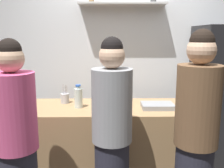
{
  "coord_description": "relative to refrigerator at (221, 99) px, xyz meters",
  "views": [
    {
      "loc": [
        -0.21,
        -2.16,
        1.66
      ],
      "look_at": [
        -0.17,
        0.49,
        1.14
      ],
      "focal_mm": 40.41,
      "sensor_mm": 36.0,
      "label": 1
    }
  ],
  "objects": [
    {
      "name": "back_wall_assembly",
      "position": [
        -1.19,
        0.4,
        0.42
      ],
      "size": [
        4.8,
        0.32,
        2.6
      ],
      "color": "white",
      "rests_on": "ground"
    },
    {
      "name": "refrigerator",
      "position": [
        0.0,
        0.0,
        0.0
      ],
      "size": [
        0.65,
        0.69,
        1.77
      ],
      "color": "black",
      "rests_on": "ground"
    },
    {
      "name": "counter",
      "position": [
        -1.36,
        -0.36,
        -0.44
      ],
      "size": [
        1.82,
        0.71,
        0.89
      ],
      "primitive_type": "cube",
      "color": "#9E7A51",
      "rests_on": "ground"
    },
    {
      "name": "baking_pan",
      "position": [
        -0.88,
        -0.42,
        0.03
      ],
      "size": [
        0.34,
        0.24,
        0.05
      ],
      "primitive_type": "cube",
      "color": "gray",
      "rests_on": "counter"
    },
    {
      "name": "utensil_holder",
      "position": [
        -1.9,
        -0.2,
        0.06
      ],
      "size": [
        0.1,
        0.1,
        0.22
      ],
      "color": "#B2B2B7",
      "rests_on": "counter"
    },
    {
      "name": "wine_bottle_pale_glass",
      "position": [
        -0.51,
        -0.27,
        0.12
      ],
      "size": [
        0.06,
        0.06,
        0.31
      ],
      "color": "#B2BFB2",
      "rests_on": "counter"
    },
    {
      "name": "wine_bottle_amber_glass",
      "position": [
        -1.33,
        -0.39,
        0.11
      ],
      "size": [
        0.07,
        0.07,
        0.28
      ],
      "color": "#472814",
      "rests_on": "counter"
    },
    {
      "name": "wine_bottle_green_glass",
      "position": [
        -0.5,
        -0.62,
        0.13
      ],
      "size": [
        0.07,
        0.07,
        0.32
      ],
      "color": "#19471E",
      "rests_on": "counter"
    },
    {
      "name": "water_bottle_plastic",
      "position": [
        -1.72,
        -0.39,
        0.12
      ],
      "size": [
        0.09,
        0.09,
        0.25
      ],
      "color": "silver",
      "rests_on": "counter"
    },
    {
      "name": "person_grey_hoodie",
      "position": [
        -1.37,
        -1.0,
        -0.07
      ],
      "size": [
        0.34,
        0.34,
        1.65
      ],
      "rotation": [
        0.0,
        0.0,
        0.31
      ],
      "color": "#262633",
      "rests_on": "ground"
    },
    {
      "name": "person_brown_jacket",
      "position": [
        -0.71,
        -1.14,
        -0.04
      ],
      "size": [
        0.34,
        0.34,
        1.7
      ],
      "rotation": [
        0.0,
        0.0,
        2.88
      ],
      "color": "#262633",
      "rests_on": "ground"
    },
    {
      "name": "person_pink_top",
      "position": [
        -2.13,
        -1.14,
        -0.08
      ],
      "size": [
        0.34,
        0.34,
        1.64
      ],
      "rotation": [
        0.0,
        0.0,
        3.13
      ],
      "color": "#262633",
      "rests_on": "ground"
    }
  ]
}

